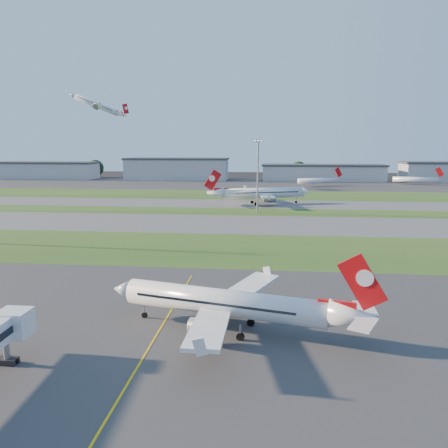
# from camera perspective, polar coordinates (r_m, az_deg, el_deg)

# --- Properties ---
(ground) EXTENTS (700.00, 700.00, 0.00)m
(ground) POSITION_cam_1_polar(r_m,az_deg,el_deg) (55.48, -15.16, -15.52)
(ground) COLOR black
(ground) RESTS_ON ground
(apron_near) EXTENTS (300.00, 70.00, 0.01)m
(apron_near) POSITION_cam_1_polar(r_m,az_deg,el_deg) (55.48, -15.16, -15.52)
(apron_near) COLOR #333335
(apron_near) RESTS_ON ground
(grass_strip_a) EXTENTS (300.00, 34.00, 0.01)m
(grass_strip_a) POSITION_cam_1_polar(r_m,az_deg,el_deg) (103.03, -4.86, -3.14)
(grass_strip_a) COLOR #254818
(grass_strip_a) RESTS_ON ground
(taxiway_a) EXTENTS (300.00, 32.00, 0.01)m
(taxiway_a) POSITION_cam_1_polar(r_m,az_deg,el_deg) (134.92, -2.28, 0.08)
(taxiway_a) COLOR #515154
(taxiway_a) RESTS_ON ground
(grass_strip_b) EXTENTS (300.00, 18.00, 0.01)m
(grass_strip_b) POSITION_cam_1_polar(r_m,az_deg,el_deg) (159.38, -1.02, 1.66)
(grass_strip_b) COLOR #254818
(grass_strip_b) RESTS_ON ground
(taxiway_b) EXTENTS (300.00, 26.00, 0.01)m
(taxiway_b) POSITION_cam_1_polar(r_m,az_deg,el_deg) (181.03, -0.20, 2.69)
(taxiway_b) COLOR #515154
(taxiway_b) RESTS_ON ground
(grass_strip_c) EXTENTS (300.00, 40.00, 0.01)m
(grass_strip_c) POSITION_cam_1_polar(r_m,az_deg,el_deg) (213.64, 0.73, 3.85)
(grass_strip_c) COLOR #254818
(grass_strip_c) RESTS_ON ground
(apron_far) EXTENTS (400.00, 80.00, 0.01)m
(apron_far) POSITION_cam_1_polar(r_m,az_deg,el_deg) (273.16, 1.85, 5.24)
(apron_far) COLOR #333335
(apron_far) RESTS_ON ground
(yellow_line) EXTENTS (0.25, 60.00, 0.02)m
(yellow_line) POSITION_cam_1_polar(r_m,az_deg,el_deg) (54.00, -10.00, -16.06)
(yellow_line) COLOR gold
(yellow_line) RESTS_ON ground
(airliner_parked) EXTENTS (32.84, 27.53, 10.42)m
(airliner_parked) POSITION_cam_1_polar(r_m,az_deg,el_deg) (57.31, 0.15, -10.32)
(airliner_parked) COLOR white
(airliner_parked) RESTS_ON ground
(airliner_taxiing) EXTENTS (39.82, 33.58, 12.86)m
(airliner_taxiing) POSITION_cam_1_polar(r_m,az_deg,el_deg) (179.05, 5.02, 4.02)
(airliner_taxiing) COLOR white
(airliner_taxiing) RESTS_ON ground
(airliner_departing) EXTENTS (29.75, 25.14, 9.66)m
(airliner_departing) POSITION_cam_1_polar(r_m,az_deg,el_deg) (268.65, -16.27, 14.68)
(airliner_departing) COLOR white
(mini_jet_near) EXTENTS (27.11, 12.84, 9.48)m
(mini_jet_near) POSITION_cam_1_polar(r_m,az_deg,el_deg) (264.25, 12.29, 5.56)
(mini_jet_near) COLOR white
(mini_jet_near) RESTS_ON ground
(mini_jet_far) EXTENTS (28.24, 9.03, 9.48)m
(mini_jet_far) POSITION_cam_1_polar(r_m,az_deg,el_deg) (291.72, 23.76, 5.35)
(mini_jet_far) COLOR white
(mini_jet_far) RESTS_ON ground
(light_mast_centre) EXTENTS (3.20, 0.70, 25.80)m
(light_mast_centre) POSITION_cam_1_polar(r_m,az_deg,el_deg) (154.78, 4.43, 6.89)
(light_mast_centre) COLOR gray
(light_mast_centre) RESTS_ON ground
(hangar_far_west) EXTENTS (91.80, 23.00, 12.20)m
(hangar_far_west) POSITION_cam_1_polar(r_m,az_deg,el_deg) (345.96, -23.56, 6.47)
(hangar_far_west) COLOR gray
(hangar_far_west) RESTS_ON ground
(hangar_west) EXTENTS (71.40, 23.00, 15.20)m
(hangar_west) POSITION_cam_1_polar(r_m,az_deg,el_deg) (308.57, -6.18, 7.18)
(hangar_west) COLOR gray
(hangar_west) RESTS_ON ground
(hangar_east) EXTENTS (81.60, 23.00, 11.20)m
(hangar_east) POSITION_cam_1_polar(r_m,az_deg,el_deg) (304.19, 12.72, 6.57)
(hangar_east) COLOR gray
(hangar_east) RESTS_ON ground
(tree_west) EXTENTS (12.10, 12.10, 13.20)m
(tree_west) POSITION_cam_1_polar(r_m,az_deg,el_deg) (342.08, -16.44, 7.04)
(tree_west) COLOR black
(tree_west) RESTS_ON ground
(tree_mid_west) EXTENTS (9.90, 9.90, 10.80)m
(tree_mid_west) POSITION_cam_1_polar(r_m,az_deg,el_deg) (315.38, -1.27, 6.97)
(tree_mid_west) COLOR black
(tree_mid_west) RESTS_ON ground
(tree_mid_east) EXTENTS (11.55, 11.55, 12.60)m
(tree_mid_east) POSITION_cam_1_polar(r_m,az_deg,el_deg) (316.64, 9.72, 7.02)
(tree_mid_east) COLOR black
(tree_mid_east) RESTS_ON ground
(tree_east) EXTENTS (10.45, 10.45, 11.40)m
(tree_east) POSITION_cam_1_polar(r_m,az_deg,el_deg) (328.38, 22.99, 6.36)
(tree_east) COLOR black
(tree_east) RESTS_ON ground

